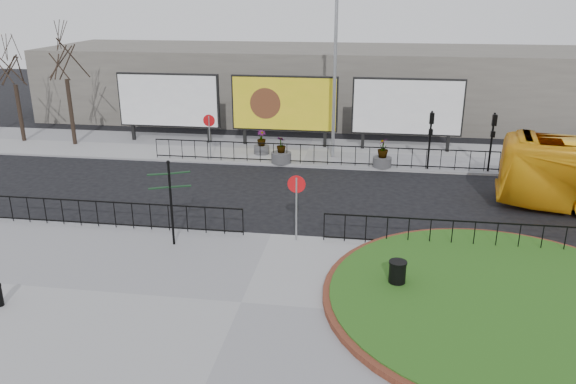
% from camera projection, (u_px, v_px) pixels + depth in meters
% --- Properties ---
extents(ground, '(90.00, 90.00, 0.00)m').
position_uv_depth(ground, '(271.00, 237.00, 21.04)').
color(ground, black).
rests_on(ground, ground).
extents(pavement_near, '(30.00, 10.00, 0.12)m').
position_uv_depth(pavement_near, '(241.00, 304.00, 16.36)').
color(pavement_near, gray).
rests_on(pavement_near, ground).
extents(pavement_far, '(44.00, 6.00, 0.12)m').
position_uv_depth(pavement_far, '(308.00, 152.00, 32.21)').
color(pavement_far, gray).
rests_on(pavement_far, ground).
extents(brick_edge, '(10.40, 10.40, 0.18)m').
position_uv_depth(brick_edge, '(502.00, 302.00, 16.20)').
color(brick_edge, brown).
rests_on(brick_edge, pavement_near).
extents(grass_lawn, '(10.00, 10.00, 0.22)m').
position_uv_depth(grass_lawn, '(502.00, 301.00, 16.19)').
color(grass_lawn, '#215215').
rests_on(grass_lawn, pavement_near).
extents(railing_near_left, '(10.00, 0.10, 1.10)m').
position_uv_depth(railing_near_left, '(115.00, 214.00, 21.37)').
color(railing_near_left, black).
rests_on(railing_near_left, pavement_near).
extents(railing_near_right, '(9.00, 0.10, 1.10)m').
position_uv_depth(railing_near_right, '(452.00, 234.00, 19.64)').
color(railing_near_right, black).
rests_on(railing_near_right, pavement_near).
extents(railing_far, '(18.00, 0.10, 1.10)m').
position_uv_depth(railing_far, '(321.00, 155.00, 29.35)').
color(railing_far, black).
rests_on(railing_far, pavement_far).
extents(speed_sign_far, '(0.64, 0.07, 2.47)m').
position_uv_depth(speed_sign_far, '(209.00, 127.00, 29.87)').
color(speed_sign_far, gray).
rests_on(speed_sign_far, pavement_far).
extents(speed_sign_near, '(0.64, 0.07, 2.47)m').
position_uv_depth(speed_sign_near, '(296.00, 194.00, 19.89)').
color(speed_sign_near, gray).
rests_on(speed_sign_near, pavement_near).
extents(billboard_left, '(6.20, 0.31, 4.10)m').
position_uv_depth(billboard_left, '(169.00, 101.00, 33.45)').
color(billboard_left, black).
rests_on(billboard_left, pavement_far).
extents(billboard_mid, '(6.20, 0.31, 4.10)m').
position_uv_depth(billboard_mid, '(284.00, 104.00, 32.48)').
color(billboard_mid, black).
rests_on(billboard_mid, pavement_far).
extents(billboard_right, '(6.20, 0.31, 4.10)m').
position_uv_depth(billboard_right, '(407.00, 107.00, 31.51)').
color(billboard_right, black).
rests_on(billboard_right, pavement_far).
extents(lamp_post, '(0.74, 0.18, 9.23)m').
position_uv_depth(lamp_post, '(335.00, 70.00, 29.48)').
color(lamp_post, gray).
rests_on(lamp_post, pavement_far).
extents(signal_pole_a, '(0.22, 0.26, 3.00)m').
position_uv_depth(signal_pole_a, '(431.00, 131.00, 28.15)').
color(signal_pole_a, black).
rests_on(signal_pole_a, pavement_far).
extents(signal_pole_b, '(0.22, 0.26, 3.00)m').
position_uv_depth(signal_pole_b, '(493.00, 133.00, 27.74)').
color(signal_pole_b, black).
rests_on(signal_pole_b, pavement_far).
extents(tree_left, '(2.00, 2.00, 7.00)m').
position_uv_depth(tree_left, '(68.00, 85.00, 32.50)').
color(tree_left, '#2D2119').
rests_on(tree_left, pavement_far).
extents(tree_mid, '(2.00, 2.00, 6.20)m').
position_uv_depth(tree_mid, '(16.00, 90.00, 33.40)').
color(tree_mid, '#2D2119').
rests_on(tree_mid, pavement_far).
extents(building_backdrop, '(40.00, 10.00, 5.00)m').
position_uv_depth(building_backdrop, '(324.00, 83.00, 40.73)').
color(building_backdrop, '#68635B').
rests_on(building_backdrop, ground).
extents(fingerpost_sign, '(1.42, 0.77, 3.13)m').
position_uv_depth(fingerpost_sign, '(170.00, 195.00, 19.52)').
color(fingerpost_sign, black).
rests_on(fingerpost_sign, pavement_near).
extents(litter_bin, '(0.55, 0.55, 0.91)m').
position_uv_depth(litter_bin, '(397.00, 275.00, 16.96)').
color(litter_bin, black).
rests_on(litter_bin, pavement_near).
extents(planter_a, '(0.88, 0.88, 1.33)m').
position_uv_depth(planter_a, '(262.00, 145.00, 31.45)').
color(planter_a, '#4C4C4F').
rests_on(planter_a, pavement_far).
extents(planter_b, '(1.06, 1.06, 1.42)m').
position_uv_depth(planter_b, '(281.00, 154.00, 29.77)').
color(planter_b, '#4C4C4F').
rests_on(planter_b, pavement_far).
extents(planter_c, '(0.97, 0.97, 1.50)m').
position_uv_depth(planter_c, '(382.00, 156.00, 29.00)').
color(planter_c, '#4C4C4F').
rests_on(planter_c, pavement_far).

